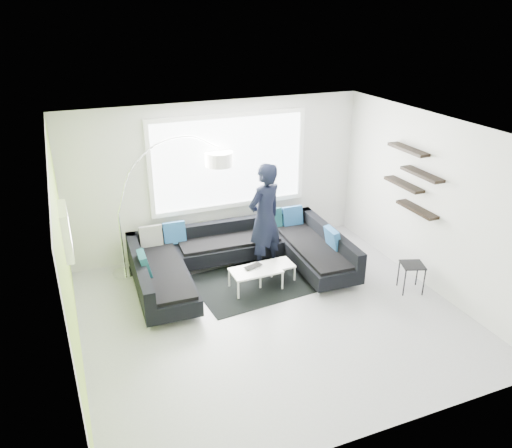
{
  "coord_description": "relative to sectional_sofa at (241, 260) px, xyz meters",
  "views": [
    {
      "loc": [
        -2.59,
        -5.79,
        4.3
      ],
      "look_at": [
        0.1,
        0.9,
        1.12
      ],
      "focal_mm": 35.0,
      "sensor_mm": 36.0,
      "label": 1
    }
  ],
  "objects": [
    {
      "name": "room_shell",
      "position": [
        0.08,
        -1.05,
        1.47
      ],
      "size": [
        5.54,
        5.04,
        2.82
      ],
      "color": "silver",
      "rests_on": "ground"
    },
    {
      "name": "laptop",
      "position": [
        0.11,
        -0.38,
        0.02
      ],
      "size": [
        0.45,
        0.4,
        0.03
      ],
      "primitive_type": "imported",
      "rotation": [
        0.0,
        0.0,
        0.33
      ],
      "color": "black",
      "rests_on": "coffee_table"
    },
    {
      "name": "side_table",
      "position": [
        2.42,
        -1.44,
        -0.1
      ],
      "size": [
        0.45,
        0.45,
        0.48
      ],
      "primitive_type": "cube",
      "rotation": [
        0.0,
        0.0,
        -0.34
      ],
      "color": "black",
      "rests_on": "ground"
    },
    {
      "name": "person",
      "position": [
        0.5,
        0.15,
        0.63
      ],
      "size": [
        1.03,
        0.96,
        1.94
      ],
      "primitive_type": "imported",
      "rotation": [
        0.0,
        0.0,
        3.53
      ],
      "color": "black",
      "rests_on": "ground"
    },
    {
      "name": "ground",
      "position": [
        0.04,
        -1.25,
        -0.34
      ],
      "size": [
        5.5,
        5.5,
        0.0
      ],
      "primitive_type": "plane",
      "color": "gray",
      "rests_on": "ground"
    },
    {
      "name": "arc_lamp",
      "position": [
        -1.83,
        0.83,
        0.81
      ],
      "size": [
        2.19,
        0.85,
        2.3
      ],
      "primitive_type": null,
      "rotation": [
        0.0,
        0.0,
        0.09
      ],
      "color": "silver",
      "rests_on": "ground"
    },
    {
      "name": "sectional_sofa",
      "position": [
        0.0,
        0.0,
        0.0
      ],
      "size": [
        3.61,
        2.31,
        0.76
      ],
      "rotation": [
        0.0,
        0.0,
        -0.03
      ],
      "color": "black",
      "rests_on": "ground"
    },
    {
      "name": "coffee_table",
      "position": [
        0.29,
        -0.36,
        -0.16
      ],
      "size": [
        1.06,
        0.63,
        0.34
      ],
      "primitive_type": "cube",
      "rotation": [
        0.0,
        0.0,
        0.02
      ],
      "color": "white",
      "rests_on": "ground"
    },
    {
      "name": "rug",
      "position": [
        0.16,
        -0.27,
        -0.33
      ],
      "size": [
        2.13,
        1.63,
        0.01
      ],
      "primitive_type": "cube",
      "rotation": [
        0.0,
        0.0,
        0.09
      ],
      "color": "black",
      "rests_on": "ground"
    }
  ]
}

